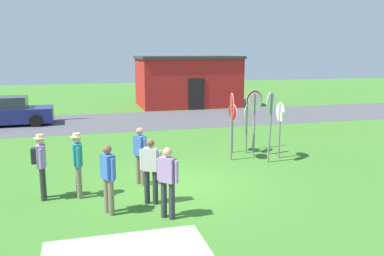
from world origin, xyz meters
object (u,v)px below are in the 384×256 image
(person_in_blue, at_px, (140,153))
(stop_sign_center_cluster, at_px, (280,121))
(stop_sign_rear_left, at_px, (247,120))
(parked_car_on_street, at_px, (9,112))
(person_on_left, at_px, (78,161))
(person_in_dark_shirt, at_px, (151,168))
(stop_sign_leaning_right, at_px, (271,115))
(person_holding_notes, at_px, (168,179))
(stop_sign_low_front, at_px, (254,113))
(stop_sign_far_back, at_px, (232,114))
(person_with_sunhat, at_px, (41,162))
(person_in_teal, at_px, (108,176))
(stop_sign_rear_right, at_px, (254,109))
(stop_sign_tallest, at_px, (232,120))

(person_in_blue, bearing_deg, stop_sign_center_cluster, 17.65)
(stop_sign_rear_left, bearing_deg, parked_car_on_street, 137.61)
(person_on_left, bearing_deg, person_in_dark_shirt, -29.37)
(stop_sign_leaning_right, bearing_deg, person_holding_notes, -139.25)
(stop_sign_low_front, bearing_deg, stop_sign_far_back, -160.62)
(person_holding_notes, bearing_deg, stop_sign_center_cluster, 40.37)
(parked_car_on_street, height_order, stop_sign_low_front, stop_sign_low_front)
(stop_sign_rear_left, height_order, person_with_sunhat, stop_sign_rear_left)
(parked_car_on_street, xyz_separation_m, person_in_teal, (4.24, -13.50, 0.26))
(stop_sign_far_back, xyz_separation_m, person_with_sunhat, (-6.15, -2.36, -0.65))
(stop_sign_rear_right, distance_m, stop_sign_center_cluster, 1.56)
(person_on_left, distance_m, person_in_dark_shirt, 2.03)
(stop_sign_rear_right, height_order, person_in_teal, stop_sign_rear_right)
(stop_sign_far_back, height_order, stop_sign_rear_right, stop_sign_far_back)
(person_holding_notes, height_order, person_in_teal, same)
(stop_sign_rear_left, xyz_separation_m, stop_sign_leaning_right, (0.26, -1.46, 0.43))
(stop_sign_low_front, bearing_deg, person_with_sunhat, -159.23)
(person_in_teal, xyz_separation_m, person_with_sunhat, (-1.62, 1.46, 0.06))
(stop_sign_center_cluster, bearing_deg, stop_sign_far_back, 175.20)
(person_with_sunhat, bearing_deg, parked_car_on_street, 102.28)
(stop_sign_tallest, xyz_separation_m, person_on_left, (-5.67, -3.48, -0.30))
(stop_sign_rear_left, xyz_separation_m, person_holding_notes, (-4.16, -5.27, -0.31))
(parked_car_on_street, height_order, person_in_teal, person_in_teal)
(stop_sign_rear_left, xyz_separation_m, person_in_blue, (-4.42, -2.67, -0.31))
(stop_sign_rear_left, distance_m, person_in_blue, 5.18)
(stop_sign_far_back, xyz_separation_m, stop_sign_rear_right, (1.46, 1.35, -0.03))
(stop_sign_tallest, distance_m, person_holding_notes, 6.61)
(person_in_blue, bearing_deg, parked_car_on_street, 114.60)
(stop_sign_rear_right, distance_m, stop_sign_tallest, 1.12)
(person_in_dark_shirt, bearing_deg, stop_sign_rear_left, 44.22)
(stop_sign_tallest, bearing_deg, stop_sign_leaning_right, -65.88)
(stop_sign_far_back, relative_size, stop_sign_rear_right, 1.02)
(stop_sign_low_front, height_order, stop_sign_rear_right, stop_sign_low_front)
(stop_sign_rear_right, bearing_deg, stop_sign_far_back, -137.15)
(stop_sign_rear_left, relative_size, stop_sign_low_front, 0.78)
(stop_sign_rear_right, distance_m, person_in_teal, 7.94)
(person_on_left, height_order, person_with_sunhat, same)
(stop_sign_far_back, distance_m, stop_sign_tallest, 1.19)
(stop_sign_rear_right, bearing_deg, stop_sign_center_cluster, -76.94)
(stop_sign_center_cluster, bearing_deg, stop_sign_leaning_right, -142.42)
(person_in_blue, bearing_deg, person_in_dark_shirt, -88.53)
(stop_sign_tallest, relative_size, person_with_sunhat, 1.10)
(stop_sign_low_front, height_order, person_in_teal, stop_sign_low_front)
(stop_sign_rear_left, distance_m, person_with_sunhat, 7.77)
(parked_car_on_street, distance_m, person_on_left, 12.64)
(stop_sign_low_front, bearing_deg, stop_sign_rear_left, 103.22)
(stop_sign_rear_right, distance_m, person_in_dark_shirt, 6.90)
(stop_sign_far_back, relative_size, person_in_teal, 1.43)
(stop_sign_low_front, distance_m, person_in_dark_shirt, 5.92)
(stop_sign_leaning_right, height_order, person_holding_notes, stop_sign_leaning_right)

